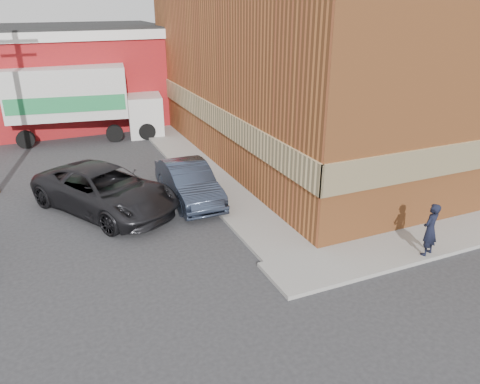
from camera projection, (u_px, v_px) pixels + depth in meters
name	position (u px, v px, depth m)	size (l,w,h in m)	color
ground	(273.00, 263.00, 13.51)	(90.00, 90.00, 0.00)	#28282B
brick_building	(346.00, 51.00, 22.46)	(14.25, 18.25, 9.36)	#A85B2B
sidewalk_west	(193.00, 164.00, 21.31)	(1.80, 18.00, 0.12)	gray
warehouse	(23.00, 77.00, 27.09)	(16.30, 8.30, 5.60)	maroon
man	(430.00, 230.00, 13.43)	(0.59, 0.38, 1.61)	black
sedan	(189.00, 182.00, 17.40)	(1.52, 4.36, 1.44)	#283143
suv_a	(105.00, 190.00, 16.51)	(2.65, 5.74, 1.60)	black
box_truck	(83.00, 98.00, 24.51)	(8.01, 3.45, 3.83)	silver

